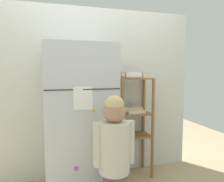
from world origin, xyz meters
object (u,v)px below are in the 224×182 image
Objects in this scene: refrigerator at (80,120)px; child_standing at (114,147)px; pantry_shelf_unit at (133,117)px; fruit_bin at (133,75)px.

refrigerator is 0.61m from child_standing.
pantry_shelf_unit is (0.46, 0.73, 0.07)m from child_standing.
child_standing is 0.90× the size of pantry_shelf_unit.
fruit_bin is at bearing 58.71° from child_standing.
refrigerator reaches higher than fruit_bin.
refrigerator is 0.70m from pantry_shelf_unit.
pantry_shelf_unit is at bearing -43.49° from fruit_bin.
fruit_bin reaches higher than child_standing.
refrigerator is 1.28× the size of pantry_shelf_unit.
child_standing is at bearing -68.62° from refrigerator.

